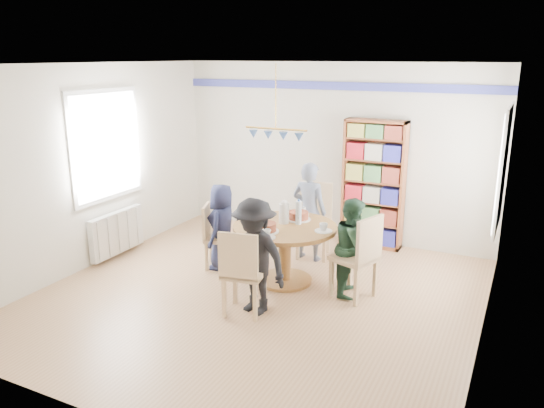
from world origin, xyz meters
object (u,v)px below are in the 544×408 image
Objects in this scene: person_left at (222,227)px; person_far at (309,211)px; chair_far at (315,216)px; dining_table at (285,240)px; chair_right at (360,254)px; radiator at (117,233)px; person_right at (353,247)px; bookshelf at (373,185)px; chair_near at (242,269)px; chair_left at (214,233)px; person_near at (254,257)px.

person_far is at bearing 123.77° from person_left.
person_far is at bearing -93.30° from chair_far.
chair_far is (-0.02, 1.06, 0.02)m from dining_table.
person_far is at bearing 137.72° from chair_right.
person_right is at bearing 4.86° from radiator.
radiator is 0.72× the size of person_far.
radiator is 3.79m from bookshelf.
chair_near is at bearing -90.38° from chair_far.
person_left is 2.37m from bookshelf.
chair_near is at bearing -136.70° from chair_right.
chair_left is 2.48m from bookshelf.
chair_left reaches higher than dining_table.
dining_table is 0.99× the size of person_near.
dining_table is at bearing 96.42° from person_far.
chair_left is 1.46m from chair_near.
person_near is at bearing -138.87° from chair_right.
person_near is (0.08, 0.14, 0.11)m from chair_near.
chair_right is at bearing -2.25° from chair_left.
person_near is at bearing 37.91° from person_left.
dining_table is 1.09× the size of person_right.
person_near is at bearing 60.48° from chair_near.
person_near reaches higher than chair_left.
dining_table is 1.11× the size of person_left.
chair_far is 0.79× the size of person_near.
chair_far is 0.22m from person_far.
person_left is at bearing 176.79° from chair_right.
chair_right is (3.52, 0.18, 0.22)m from radiator.
person_left is (1.58, 0.29, 0.23)m from radiator.
radiator is 0.97× the size of chair_right.
person_left is (0.11, 0.03, 0.10)m from chair_left.
bookshelf is (1.55, 1.75, 0.35)m from person_left.
person_right reaches higher than chair_near.
chair_right is at bearing -3.71° from dining_table.
chair_near is (-0.03, -1.04, -0.01)m from dining_table.
chair_left is 1.44m from person_near.
person_near reaches higher than person_left.
person_left reaches higher than chair_right.
radiator is 2.83m from chair_far.
person_left is (-1.94, 0.11, 0.02)m from chair_right.
chair_left is at bearing -134.73° from chair_far.
chair_left is 1.47m from chair_far.
chair_left is 0.88× the size of chair_near.
radiator is 2.55m from dining_table.
chair_right is 1.94m from bookshelf.
person_far is at bearing 92.09° from dining_table.
person_near is at bearing 128.52° from person_right.
bookshelf reaches higher than chair_far.
chair_right is at bearing 55.11° from person_near.
person_near is at bearing -87.13° from dining_table.
chair_far reaches higher than radiator.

